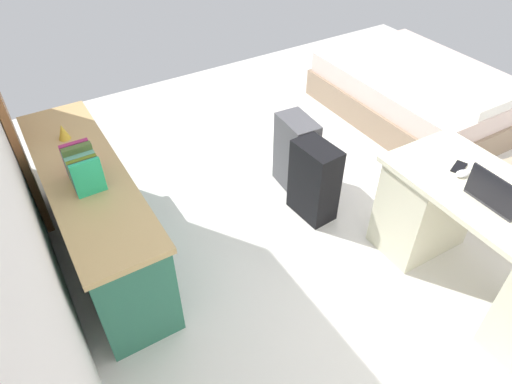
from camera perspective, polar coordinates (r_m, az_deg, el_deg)
ground_plane at (r=3.81m, az=14.42°, el=-1.16°), size 5.80×5.80×0.00m
desk at (r=3.15m, az=27.15°, el=-6.16°), size 1.45×0.69×0.75m
credenza at (r=3.23m, az=-19.61°, el=-2.66°), size 1.80×0.48×0.74m
bed at (r=4.97m, az=19.94°, el=11.62°), size 1.92×1.42×0.58m
suitcase_black at (r=3.43m, az=7.37°, el=1.39°), size 0.37×0.24×0.63m
suitcase_spare_grey at (r=3.69m, az=5.06°, el=4.86°), size 0.37×0.25×0.64m
laptop at (r=2.86m, az=28.15°, el=-0.42°), size 0.32×0.23×0.21m
computer_mouse at (r=3.01m, az=24.68°, el=2.14°), size 0.06×0.10×0.03m
cell_phone_by_mouse at (r=3.07m, az=24.32°, el=2.87°), size 0.11×0.15×0.01m
book_row at (r=2.85m, az=-21.08°, el=2.92°), size 0.27×0.17×0.24m
figurine_small at (r=3.34m, az=-23.26°, el=7.02°), size 0.08×0.08×0.11m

